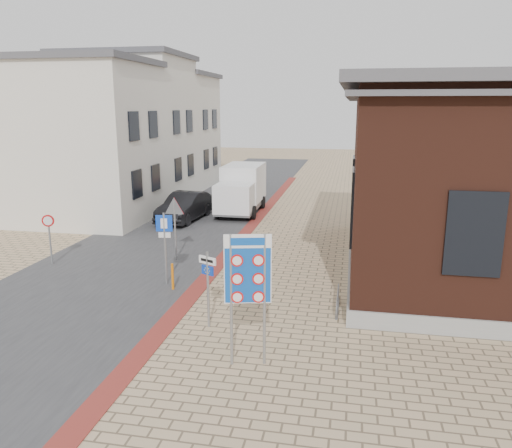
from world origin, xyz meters
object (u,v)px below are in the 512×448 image
Objects in this scene: box_truck at (241,189)px; border_sign at (248,272)px; bollard at (173,277)px; parking_sign at (165,236)px; sedan at (185,207)px; essen_sign at (208,279)px.

border_sign is (3.89, -16.78, 0.91)m from box_truck.
bollard is at bearing -88.60° from box_truck.
sedan is at bearing 96.62° from parking_sign.
parking_sign is (-2.34, 2.92, 0.31)m from essen_sign.
bollard is at bearing -67.93° from sedan.
parking_sign is (0.06, -12.06, 0.33)m from box_truck.
parking_sign reaches higher than sedan.
sedan is 9.96m from parking_sign.
sedan is at bearing 100.93° from border_sign.
sedan is 4.92× the size of bollard.
essen_sign is (-1.48, 1.80, -0.89)m from border_sign.
box_truck reaches higher than sedan.
sedan is at bearing -136.00° from box_truck.
parking_sign is at bearing 153.56° from essen_sign.
box_truck is 2.05× the size of parking_sign.
parking_sign is (-3.83, 4.72, -0.58)m from border_sign.
parking_sign is at bearing 115.82° from border_sign.
essen_sign is 2.36× the size of bollard.
border_sign is at bearing -60.30° from sedan.
bollard is (0.44, -12.48, -0.92)m from box_truck.
box_truck reaches higher than bollard.
essen_sign is 3.76m from parking_sign.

